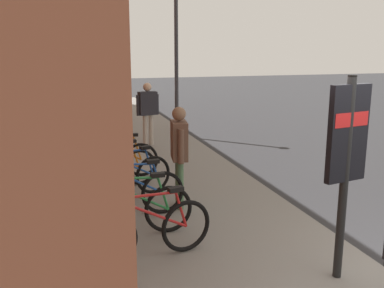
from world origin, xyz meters
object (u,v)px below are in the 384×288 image
at_px(bicycle_beside_lamp, 128,178).
at_px(bicycle_end_of_row, 113,168).
at_px(bicycle_leaning_wall, 131,194).
at_px(bicycle_nearest_sign, 150,232).
at_px(pedestrian_near_bus, 179,147).
at_px(bicycle_far_end, 133,211).
at_px(pedestrian_crossing_street, 148,107).
at_px(bicycle_mid_rack, 117,159).
at_px(street_lamp, 176,36).
at_px(transit_info_sign, 347,147).

bearing_deg(bicycle_beside_lamp, bicycle_end_of_row, 14.55).
bearing_deg(bicycle_leaning_wall, bicycle_beside_lamp, -4.78).
height_order(bicycle_nearest_sign, bicycle_beside_lamp, same).
bearing_deg(pedestrian_near_bus, bicycle_far_end, 135.70).
height_order(pedestrian_crossing_street, pedestrian_near_bus, pedestrian_near_bus).
distance_m(bicycle_far_end, bicycle_mid_rack, 3.08).
relative_size(bicycle_leaning_wall, bicycle_beside_lamp, 1.04).
relative_size(bicycle_leaning_wall, bicycle_mid_rack, 1.02).
relative_size(bicycle_end_of_row, pedestrian_crossing_street, 1.02).
xyz_separation_m(bicycle_far_end, pedestrian_crossing_street, (5.91, -1.36, 0.67)).
distance_m(bicycle_far_end, bicycle_beside_lamp, 1.66).
xyz_separation_m(pedestrian_crossing_street, pedestrian_near_bus, (-4.95, 0.42, 0.00)).
height_order(pedestrian_near_bus, street_lamp, street_lamp).
distance_m(bicycle_nearest_sign, pedestrian_crossing_street, 6.84).
distance_m(bicycle_leaning_wall, pedestrian_crossing_street, 5.37).
height_order(bicycle_mid_rack, transit_info_sign, transit_info_sign).
distance_m(bicycle_leaning_wall, street_lamp, 7.56).
bearing_deg(bicycle_leaning_wall, pedestrian_near_bus, -75.38).
bearing_deg(bicycle_beside_lamp, transit_info_sign, -150.13).
height_order(bicycle_nearest_sign, street_lamp, street_lamp).
distance_m(bicycle_nearest_sign, bicycle_beside_lamp, 2.43).
relative_size(bicycle_end_of_row, street_lamp, 0.35).
bearing_deg(street_lamp, transit_info_sign, 177.46).
relative_size(bicycle_end_of_row, pedestrian_near_bus, 1.02).
xyz_separation_m(bicycle_leaning_wall, pedestrian_near_bus, (0.22, -0.86, 0.67)).
xyz_separation_m(bicycle_beside_lamp, bicycle_end_of_row, (0.70, 0.18, 0.00)).
xyz_separation_m(bicycle_far_end, bicycle_beside_lamp, (1.65, -0.16, -0.00)).
bearing_deg(street_lamp, bicycle_leaning_wall, 159.56).
bearing_deg(bicycle_far_end, pedestrian_near_bus, -44.30).
distance_m(bicycle_end_of_row, pedestrian_crossing_street, 3.88).
bearing_deg(bicycle_far_end, bicycle_nearest_sign, -173.05).
bearing_deg(bicycle_end_of_row, street_lamp, -27.09).
height_order(bicycle_leaning_wall, street_lamp, street_lamp).
bearing_deg(transit_info_sign, pedestrian_near_bus, 23.54).
bearing_deg(street_lamp, bicycle_mid_rack, 150.60).
bearing_deg(pedestrian_crossing_street, bicycle_beside_lamp, 164.35).
distance_m(bicycle_far_end, street_lamp, 8.25).
xyz_separation_m(pedestrian_crossing_street, street_lamp, (1.48, -1.21, 1.94)).
distance_m(bicycle_leaning_wall, transit_info_sign, 3.51).
bearing_deg(bicycle_beside_lamp, pedestrian_near_bus, -131.24).
relative_size(bicycle_far_end, bicycle_end_of_row, 1.00).
xyz_separation_m(bicycle_nearest_sign, pedestrian_near_bus, (1.74, -0.85, 0.67)).
bearing_deg(bicycle_nearest_sign, bicycle_leaning_wall, 0.27).
height_order(bicycle_leaning_wall, pedestrian_near_bus, pedestrian_near_bus).
relative_size(pedestrian_crossing_street, pedestrian_near_bus, 1.00).
bearing_deg(bicycle_leaning_wall, bicycle_mid_rack, -1.14).
height_order(bicycle_beside_lamp, pedestrian_crossing_street, pedestrian_crossing_street).
distance_m(bicycle_nearest_sign, street_lamp, 8.93).
bearing_deg(bicycle_end_of_row, pedestrian_near_bus, -145.15).
bearing_deg(pedestrian_crossing_street, pedestrian_near_bus, 175.20).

